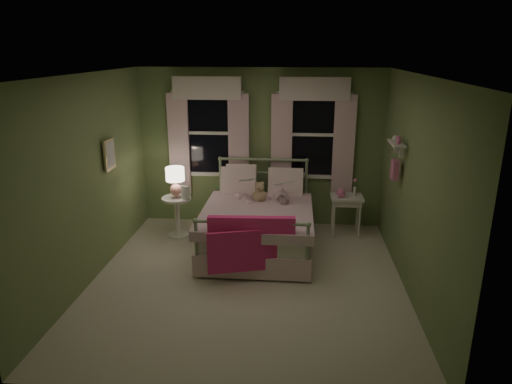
# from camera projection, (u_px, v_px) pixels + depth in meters

# --- Properties ---
(room_shell) EXTENTS (4.20, 4.20, 4.20)m
(room_shell) POSITION_uv_depth(u_px,v_px,m) (247.00, 185.00, 5.54)
(room_shell) COLOR beige
(room_shell) RESTS_ON ground
(bed) EXTENTS (1.58, 2.04, 1.18)m
(bed) POSITION_uv_depth(u_px,v_px,m) (258.00, 225.00, 6.76)
(bed) COLOR white
(bed) RESTS_ON ground
(pink_throw) EXTENTS (1.10, 0.33, 0.71)m
(pink_throw) POSITION_uv_depth(u_px,v_px,m) (251.00, 238.00, 5.73)
(pink_throw) COLOR #F42F80
(pink_throw) RESTS_ON bed
(child_left) EXTENTS (0.32, 0.27, 0.74)m
(child_left) POSITION_uv_depth(u_px,v_px,m) (242.00, 180.00, 7.03)
(child_left) COLOR #F7D1DD
(child_left) RESTS_ON bed
(child_right) EXTENTS (0.40, 0.35, 0.69)m
(child_right) POSITION_uv_depth(u_px,v_px,m) (279.00, 183.00, 6.98)
(child_right) COLOR #F7D1DD
(child_right) RESTS_ON bed
(book_left) EXTENTS (0.23, 0.17, 0.26)m
(book_left) POSITION_uv_depth(u_px,v_px,m) (240.00, 183.00, 6.78)
(book_left) COLOR beige
(book_left) RESTS_ON child_left
(book_right) EXTENTS (0.23, 0.19, 0.26)m
(book_right) POSITION_uv_depth(u_px,v_px,m) (278.00, 187.00, 6.75)
(book_right) COLOR beige
(book_right) RESTS_ON child_right
(teddy_bear) EXTENTS (0.24, 0.20, 0.32)m
(teddy_bear) POSITION_uv_depth(u_px,v_px,m) (260.00, 193.00, 6.90)
(teddy_bear) COLOR tan
(teddy_bear) RESTS_ON bed
(nightstand_left) EXTENTS (0.46, 0.46, 0.65)m
(nightstand_left) POSITION_uv_depth(u_px,v_px,m) (177.00, 211.00, 7.21)
(nightstand_left) COLOR white
(nightstand_left) RESTS_ON ground
(table_lamp) EXTENTS (0.29, 0.29, 0.46)m
(table_lamp) POSITION_uv_depth(u_px,v_px,m) (175.00, 179.00, 7.05)
(table_lamp) COLOR pink
(table_lamp) RESTS_ON nightstand_left
(book_nightstand) EXTENTS (0.23, 0.27, 0.02)m
(book_nightstand) POSITION_uv_depth(u_px,v_px,m) (181.00, 199.00, 7.06)
(book_nightstand) COLOR beige
(book_nightstand) RESTS_ON nightstand_left
(nightstand_right) EXTENTS (0.50, 0.40, 0.64)m
(nightstand_right) POSITION_uv_depth(u_px,v_px,m) (347.00, 202.00, 7.23)
(nightstand_right) COLOR white
(nightstand_right) RESTS_ON ground
(pink_toy) EXTENTS (0.14, 0.19, 0.14)m
(pink_toy) POSITION_uv_depth(u_px,v_px,m) (341.00, 193.00, 7.19)
(pink_toy) COLOR pink
(pink_toy) RESTS_ON nightstand_right
(bud_vase) EXTENTS (0.06, 0.06, 0.28)m
(bud_vase) POSITION_uv_depth(u_px,v_px,m) (355.00, 187.00, 7.20)
(bud_vase) COLOR white
(bud_vase) RESTS_ON nightstand_right
(window_left) EXTENTS (1.34, 0.13, 1.96)m
(window_left) POSITION_uv_depth(u_px,v_px,m) (208.00, 129.00, 7.45)
(window_left) COLOR black
(window_left) RESTS_ON room_shell
(window_right) EXTENTS (1.34, 0.13, 1.96)m
(window_right) POSITION_uv_depth(u_px,v_px,m) (313.00, 131.00, 7.30)
(window_right) COLOR black
(window_right) RESTS_ON room_shell
(wall_shelf) EXTENTS (0.15, 0.50, 0.60)m
(wall_shelf) POSITION_uv_depth(u_px,v_px,m) (396.00, 157.00, 5.98)
(wall_shelf) COLOR white
(wall_shelf) RESTS_ON room_shell
(framed_picture) EXTENTS (0.03, 0.32, 0.42)m
(framed_picture) POSITION_uv_depth(u_px,v_px,m) (110.00, 154.00, 6.22)
(framed_picture) COLOR beige
(framed_picture) RESTS_ON room_shell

